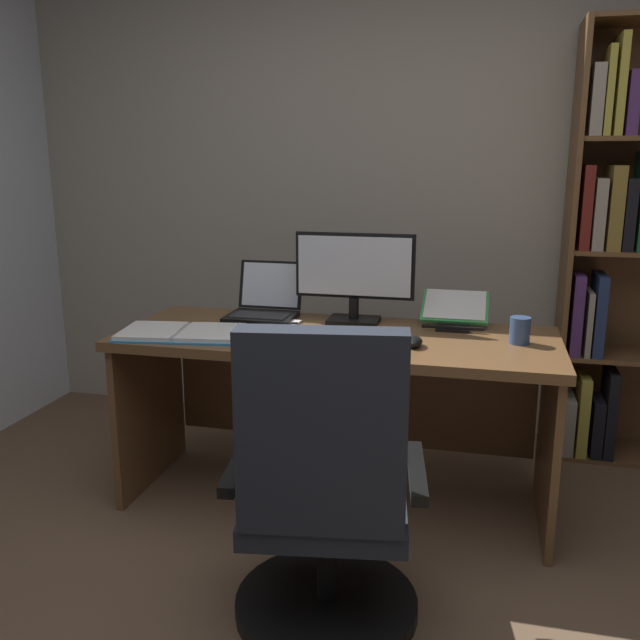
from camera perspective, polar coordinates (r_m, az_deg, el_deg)
name	(u,v)px	position (r m, az deg, el deg)	size (l,w,h in m)	color
wall_back	(411,182)	(3.71, 7.60, 11.37)	(4.84, 0.12, 2.66)	#A89E8E
desk	(340,375)	(2.95, 1.66, -4.60)	(1.80, 0.69, 0.75)	brown
bookshelf	(636,256)	(3.55, 24.90, 4.87)	(0.88, 0.33, 2.06)	brown
office_chair	(324,506)	(2.15, 0.37, -15.26)	(0.66, 0.60, 1.01)	black
monitor	(354,277)	(2.98, 2.88, 3.59)	(0.52, 0.16, 0.39)	black
laptop	(264,306)	(3.11, -4.67, 1.18)	(0.30, 0.30, 0.24)	black
keyboard	(338,339)	(2.70, 1.50, -1.59)	(0.42, 0.15, 0.02)	black
computer_mouse	(414,342)	(2.65, 7.86, -1.81)	(0.06, 0.10, 0.04)	black
reading_stand_with_book	(455,309)	(3.02, 11.18, 0.87)	(0.28, 0.29, 0.13)	black
open_binder	(181,333)	(2.85, -11.49, -1.03)	(0.54, 0.36, 0.02)	#2D84C6
notepad	(277,325)	(2.95, -3.60, -0.43)	(0.15, 0.21, 0.01)	silver
pen	(282,323)	(2.94, -3.23, -0.28)	(0.01, 0.01, 0.14)	black
coffee_mug	(520,330)	(2.78, 16.34, -0.84)	(0.08, 0.08, 0.11)	#334C7A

